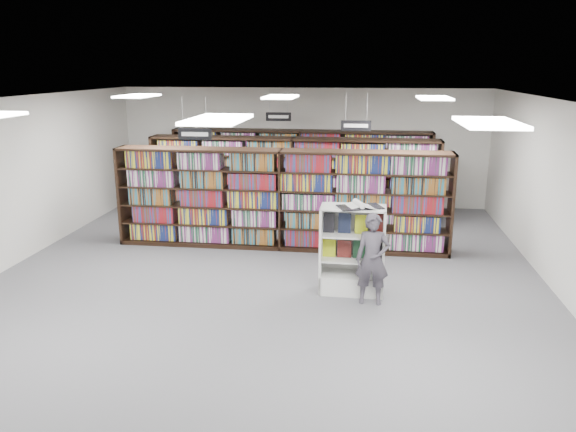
# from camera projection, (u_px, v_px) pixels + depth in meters

# --- Properties ---
(floor) EXTENTS (12.00, 12.00, 0.00)m
(floor) POSITION_uv_depth(u_px,v_px,m) (265.00, 281.00, 10.12)
(floor) COLOR #58575D
(floor) RESTS_ON ground
(ceiling) EXTENTS (10.00, 12.00, 0.10)m
(ceiling) POSITION_uv_depth(u_px,v_px,m) (263.00, 101.00, 9.29)
(ceiling) COLOR silver
(ceiling) RESTS_ON wall_back
(wall_back) EXTENTS (10.00, 0.10, 3.20)m
(wall_back) POSITION_uv_depth(u_px,v_px,m) (302.00, 147.00, 15.45)
(wall_back) COLOR silver
(wall_back) RESTS_ON ground
(wall_front) EXTENTS (10.00, 0.10, 3.20)m
(wall_front) POSITION_uv_depth(u_px,v_px,m) (118.00, 381.00, 3.96)
(wall_front) COLOR silver
(wall_front) RESTS_ON ground
(wall_right) EXTENTS (0.10, 12.00, 3.20)m
(wall_right) POSITION_uv_depth(u_px,v_px,m) (569.00, 204.00, 9.07)
(wall_right) COLOR silver
(wall_right) RESTS_ON ground
(bookshelf_row_near) EXTENTS (7.00, 0.60, 2.10)m
(bookshelf_row_near) POSITION_uv_depth(u_px,v_px,m) (281.00, 199.00, 11.76)
(bookshelf_row_near) COLOR black
(bookshelf_row_near) RESTS_ON floor
(bookshelf_row_mid) EXTENTS (7.00, 0.60, 2.10)m
(bookshelf_row_mid) POSITION_uv_depth(u_px,v_px,m) (293.00, 181.00, 13.68)
(bookshelf_row_mid) COLOR black
(bookshelf_row_mid) RESTS_ON floor
(bookshelf_row_far) EXTENTS (7.00, 0.60, 2.10)m
(bookshelf_row_far) POSITION_uv_depth(u_px,v_px,m) (301.00, 169.00, 15.31)
(bookshelf_row_far) COLOR black
(bookshelf_row_far) RESTS_ON floor
(aisle_sign_left) EXTENTS (0.65, 0.02, 0.80)m
(aisle_sign_left) POSITION_uv_depth(u_px,v_px,m) (195.00, 133.00, 10.61)
(aisle_sign_left) COLOR #B2B2B7
(aisle_sign_left) RESTS_ON ceiling
(aisle_sign_right) EXTENTS (0.65, 0.02, 0.80)m
(aisle_sign_right) POSITION_uv_depth(u_px,v_px,m) (356.00, 125.00, 12.15)
(aisle_sign_right) COLOR #B2B2B7
(aisle_sign_right) RESTS_ON ceiling
(aisle_sign_center) EXTENTS (0.65, 0.02, 0.80)m
(aisle_sign_center) POSITION_uv_depth(u_px,v_px,m) (278.00, 116.00, 14.32)
(aisle_sign_center) COLOR #B2B2B7
(aisle_sign_center) RESTS_ON ceiling
(troffer_front_center) EXTENTS (0.60, 1.20, 0.04)m
(troffer_front_center) POSITION_uv_depth(u_px,v_px,m) (218.00, 119.00, 6.43)
(troffer_front_center) COLOR white
(troffer_front_center) RESTS_ON ceiling
(troffer_front_right) EXTENTS (0.60, 1.20, 0.04)m
(troffer_front_right) POSITION_uv_depth(u_px,v_px,m) (489.00, 123.00, 6.05)
(troffer_front_right) COLOR white
(troffer_front_right) RESTS_ON ceiling
(troffer_back_left) EXTENTS (0.60, 1.20, 0.04)m
(troffer_back_left) POSITION_uv_depth(u_px,v_px,m) (137.00, 96.00, 11.60)
(troffer_back_left) COLOR white
(troffer_back_left) RESTS_ON ceiling
(troffer_back_center) EXTENTS (0.60, 1.20, 0.04)m
(troffer_back_center) POSITION_uv_depth(u_px,v_px,m) (281.00, 97.00, 11.22)
(troffer_back_center) COLOR white
(troffer_back_center) RESTS_ON ceiling
(troffer_back_right) EXTENTS (0.60, 1.20, 0.04)m
(troffer_back_right) POSITION_uv_depth(u_px,v_px,m) (434.00, 98.00, 10.83)
(troffer_back_right) COLOR white
(troffer_back_right) RESTS_ON ceiling
(endcap_display) EXTENTS (1.09, 0.56, 1.51)m
(endcap_display) POSITION_uv_depth(u_px,v_px,m) (352.00, 264.00, 9.55)
(endcap_display) COLOR silver
(endcap_display) RESTS_ON floor
(open_book) EXTENTS (0.81, 0.63, 0.13)m
(open_book) POSITION_uv_depth(u_px,v_px,m) (360.00, 206.00, 9.19)
(open_book) COLOR black
(open_book) RESTS_ON endcap_display
(shopper) EXTENTS (0.55, 0.36, 1.50)m
(shopper) POSITION_uv_depth(u_px,v_px,m) (372.00, 259.00, 9.01)
(shopper) COLOR #423E47
(shopper) RESTS_ON floor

